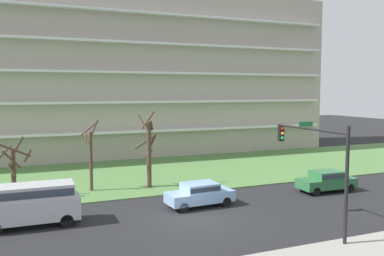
{
  "coord_description": "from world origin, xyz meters",
  "views": [
    {
      "loc": [
        -9.36,
        -21.78,
        7.57
      ],
      "look_at": [
        2.2,
        6.0,
        4.84
      ],
      "focal_mm": 38.73,
      "sensor_mm": 36.0,
      "label": 1
    }
  ],
  "objects_px": {
    "van_silver_center_right": "(31,202)",
    "tree_left": "(91,157)",
    "sedan_blue_near_left": "(200,193)",
    "sedan_green_center_left": "(327,180)",
    "traffic_signal_mast": "(318,157)",
    "tree_center": "(149,150)",
    "tree_far_left": "(14,167)"
  },
  "relations": [
    {
      "from": "traffic_signal_mast",
      "to": "van_silver_center_right",
      "type": "bearing_deg",
      "value": 153.31
    },
    {
      "from": "sedan_green_center_left",
      "to": "traffic_signal_mast",
      "type": "distance_m",
      "value": 10.21
    },
    {
      "from": "sedan_green_center_left",
      "to": "tree_left",
      "type": "bearing_deg",
      "value": -21.34
    },
    {
      "from": "tree_center",
      "to": "van_silver_center_right",
      "type": "height_order",
      "value": "tree_center"
    },
    {
      "from": "sedan_blue_near_left",
      "to": "sedan_green_center_left",
      "type": "bearing_deg",
      "value": 176.62
    },
    {
      "from": "van_silver_center_right",
      "to": "traffic_signal_mast",
      "type": "distance_m",
      "value": 15.88
    },
    {
      "from": "sedan_blue_near_left",
      "to": "tree_left",
      "type": "bearing_deg",
      "value": -52.74
    },
    {
      "from": "van_silver_center_right",
      "to": "sedan_blue_near_left",
      "type": "bearing_deg",
      "value": -179.24
    },
    {
      "from": "tree_left",
      "to": "traffic_signal_mast",
      "type": "distance_m",
      "value": 16.95
    },
    {
      "from": "tree_far_left",
      "to": "sedan_blue_near_left",
      "type": "relative_size",
      "value": 0.97
    },
    {
      "from": "tree_left",
      "to": "tree_center",
      "type": "height_order",
      "value": "tree_center"
    },
    {
      "from": "tree_left",
      "to": "sedan_blue_near_left",
      "type": "height_order",
      "value": "tree_left"
    },
    {
      "from": "tree_center",
      "to": "sedan_green_center_left",
      "type": "bearing_deg",
      "value": -27.98
    },
    {
      "from": "tree_far_left",
      "to": "tree_center",
      "type": "bearing_deg",
      "value": -1.35
    },
    {
      "from": "tree_far_left",
      "to": "tree_left",
      "type": "xyz_separation_m",
      "value": [
        5.3,
        0.3,
        0.34
      ]
    },
    {
      "from": "tree_far_left",
      "to": "sedan_green_center_left",
      "type": "relative_size",
      "value": 0.98
    },
    {
      "from": "tree_far_left",
      "to": "traffic_signal_mast",
      "type": "distance_m",
      "value": 20.24
    },
    {
      "from": "tree_left",
      "to": "sedan_blue_near_left",
      "type": "bearing_deg",
      "value": -49.36
    },
    {
      "from": "sedan_blue_near_left",
      "to": "van_silver_center_right",
      "type": "distance_m",
      "value": 10.29
    },
    {
      "from": "tree_center",
      "to": "sedan_green_center_left",
      "type": "relative_size",
      "value": 1.35
    },
    {
      "from": "tree_far_left",
      "to": "sedan_blue_near_left",
      "type": "height_order",
      "value": "tree_far_left"
    },
    {
      "from": "tree_far_left",
      "to": "tree_center",
      "type": "height_order",
      "value": "tree_center"
    },
    {
      "from": "tree_far_left",
      "to": "sedan_blue_near_left",
      "type": "xyz_separation_m",
      "value": [
        11.2,
        -6.56,
        -1.43
      ]
    },
    {
      "from": "van_silver_center_right",
      "to": "tree_left",
      "type": "bearing_deg",
      "value": -121.81
    },
    {
      "from": "tree_left",
      "to": "sedan_blue_near_left",
      "type": "distance_m",
      "value": 9.22
    },
    {
      "from": "sedan_blue_near_left",
      "to": "sedan_green_center_left",
      "type": "xyz_separation_m",
      "value": [
        10.37,
        0.0,
        0.0
      ]
    },
    {
      "from": "sedan_blue_near_left",
      "to": "van_silver_center_right",
      "type": "relative_size",
      "value": 0.86
    },
    {
      "from": "sedan_green_center_left",
      "to": "traffic_signal_mast",
      "type": "bearing_deg",
      "value": 48.07
    },
    {
      "from": "tree_far_left",
      "to": "sedan_green_center_left",
      "type": "height_order",
      "value": "tree_far_left"
    },
    {
      "from": "tree_left",
      "to": "sedan_blue_near_left",
      "type": "xyz_separation_m",
      "value": [
        5.89,
        -6.86,
        -1.77
      ]
    },
    {
      "from": "sedan_blue_near_left",
      "to": "van_silver_center_right",
      "type": "height_order",
      "value": "van_silver_center_right"
    },
    {
      "from": "tree_far_left",
      "to": "tree_left",
      "type": "bearing_deg",
      "value": 3.29
    }
  ]
}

